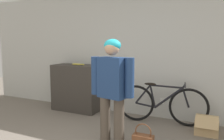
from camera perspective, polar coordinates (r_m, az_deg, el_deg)
wall_back at (r=4.55m, az=6.56°, el=4.49°), size 8.00×0.07×2.60m
side_shelf at (r=4.96m, az=-9.25°, el=-4.56°), size 1.05×0.49×1.02m
person at (r=3.02m, az=0.01°, el=-4.36°), size 0.64×0.28×1.56m
bicycle at (r=4.21m, az=12.74°, el=-8.64°), size 1.66×0.46×0.77m
banana at (r=4.83m, az=-8.76°, el=1.49°), size 0.33×0.09×0.04m
cardboard_box at (r=4.08m, az=23.47°, el=-13.16°), size 0.36×0.46×0.33m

